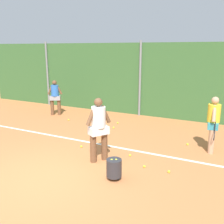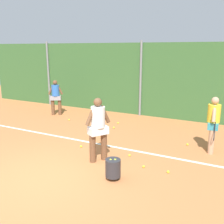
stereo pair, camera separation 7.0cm
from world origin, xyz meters
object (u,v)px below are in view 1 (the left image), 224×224
tennis_ball_3 (91,118)px  tennis_ball_7 (118,123)px  player_backcourt_far (55,96)px  tennis_ball_10 (169,172)px  player_foreground_near (99,126)px  tennis_ball_1 (144,166)px  tennis_ball_5 (130,155)px  tennis_ball_4 (96,118)px  tennis_ball_8 (69,120)px  ball_hopper (114,168)px  tennis_ball_0 (187,144)px  tennis_ball_9 (114,128)px  player_midcourt (213,121)px  tennis_ball_6 (81,146)px

tennis_ball_3 → tennis_ball_7: (1.34, -0.12, 0.00)m
player_backcourt_far → tennis_ball_10: 7.00m
player_foreground_near → tennis_ball_1: (1.26, 0.14, -0.95)m
tennis_ball_7 → tennis_ball_10: size_ratio=1.00×
tennis_ball_5 → tennis_ball_10: size_ratio=1.00×
tennis_ball_4 → tennis_ball_8: same height
tennis_ball_5 → ball_hopper: bearing=-83.3°
tennis_ball_10 → player_foreground_near: bearing=-176.0°
tennis_ball_0 → tennis_ball_7: (-3.00, 1.18, 0.00)m
tennis_ball_0 → tennis_ball_8: (-5.07, 0.67, 0.00)m
tennis_ball_4 → tennis_ball_5: size_ratio=1.00×
tennis_ball_7 → tennis_ball_10: same height
player_backcourt_far → tennis_ball_8: 1.50m
player_backcourt_far → tennis_ball_0: (6.17, -1.21, -0.87)m
tennis_ball_5 → tennis_ball_1: bearing=-39.4°
tennis_ball_7 → tennis_ball_9: (0.13, -0.65, 0.00)m
tennis_ball_5 → tennis_ball_9: 2.65m
player_foreground_near → ball_hopper: 1.31m
player_midcourt → tennis_ball_0: (-0.70, 0.20, -0.89)m
player_backcourt_far → tennis_ball_7: player_backcourt_far is taller
tennis_ball_6 → tennis_ball_7: size_ratio=1.00×
tennis_ball_3 → tennis_ball_7: size_ratio=1.00×
player_midcourt → tennis_ball_7: bearing=-116.3°
tennis_ball_6 → tennis_ball_8: same height
tennis_ball_3 → tennis_ball_6: size_ratio=1.00×
player_midcourt → tennis_ball_0: size_ratio=25.12×
player_foreground_near → tennis_ball_7: (-1.03, 3.42, -0.95)m
tennis_ball_4 → tennis_ball_6: 3.38m
tennis_ball_9 → tennis_ball_10: size_ratio=1.00×
tennis_ball_0 → tennis_ball_5: same height
tennis_ball_3 → tennis_ball_4: 0.22m
tennis_ball_9 → ball_hopper: bearing=-63.9°
tennis_ball_10 → tennis_ball_9: bearing=136.7°
ball_hopper → tennis_ball_10: (1.08, 0.88, -0.26)m
player_backcourt_far → tennis_ball_5: (4.85, -2.82, -0.87)m
tennis_ball_7 → player_backcourt_far: bearing=179.3°
tennis_ball_0 → tennis_ball_9: size_ratio=1.00×
tennis_ball_4 → tennis_ball_9: same height
tennis_ball_0 → tennis_ball_1: same height
player_backcourt_far → tennis_ball_8: player_backcourt_far is taller
tennis_ball_5 → player_midcourt: bearing=34.8°
ball_hopper → tennis_ball_5: (-0.16, 1.39, -0.26)m
tennis_ball_8 → player_foreground_near: bearing=-43.2°
tennis_ball_9 → tennis_ball_4: bearing=144.9°
tennis_ball_6 → tennis_ball_8: (-2.15, 2.33, 0.00)m
ball_hopper → tennis_ball_0: bearing=68.9°
player_backcourt_far → tennis_ball_3: player_backcourt_far is taller
tennis_ball_0 → tennis_ball_7: 3.22m
tennis_ball_1 → tennis_ball_3: same height
tennis_ball_9 → tennis_ball_10: same height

